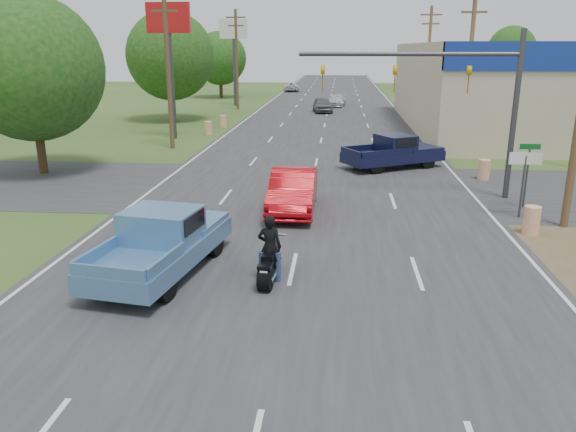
# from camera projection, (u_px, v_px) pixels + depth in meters

# --- Properties ---
(main_road) EXTENTS (15.00, 180.00, 0.02)m
(main_road) POSITION_uv_depth(u_px,v_px,m) (324.00, 125.00, 47.02)
(main_road) COLOR #2D2D30
(main_road) RESTS_ON ground
(cross_road) EXTENTS (120.00, 10.00, 0.02)m
(cross_road) POSITION_uv_depth(u_px,v_px,m) (311.00, 188.00, 26.04)
(cross_road) COLOR #2D2D30
(cross_road) RESTS_ON ground
(utility_pole_2) EXTENTS (2.00, 0.28, 10.00)m
(utility_pole_2) POSITION_uv_depth(u_px,v_px,m) (470.00, 63.00, 36.08)
(utility_pole_2) COLOR #4C3823
(utility_pole_2) RESTS_ON ground
(utility_pole_3) EXTENTS (2.00, 0.28, 10.00)m
(utility_pole_3) POSITION_uv_depth(u_px,v_px,m) (428.00, 58.00, 53.24)
(utility_pole_3) COLOR #4C3823
(utility_pole_3) RESTS_ON ground
(utility_pole_5) EXTENTS (2.00, 0.28, 10.00)m
(utility_pole_5) POSITION_uv_depth(u_px,v_px,m) (168.00, 63.00, 34.88)
(utility_pole_5) COLOR #4C3823
(utility_pole_5) RESTS_ON ground
(utility_pole_6) EXTENTS (2.00, 0.28, 10.00)m
(utility_pole_6) POSITION_uv_depth(u_px,v_px,m) (237.00, 57.00, 57.77)
(utility_pole_6) COLOR #4C3823
(utility_pole_6) RESTS_ON ground
(tree_0) EXTENTS (7.14, 7.14, 8.84)m
(tree_0) POSITION_uv_depth(u_px,v_px,m) (31.00, 69.00, 27.66)
(tree_0) COLOR #422D19
(tree_0) RESTS_ON ground
(tree_1) EXTENTS (7.56, 7.56, 9.36)m
(tree_1) POSITION_uv_depth(u_px,v_px,m) (170.00, 56.00, 48.51)
(tree_1) COLOR #422D19
(tree_1) RESTS_ON ground
(tree_2) EXTENTS (6.72, 6.72, 8.32)m
(tree_2) POSITION_uv_depth(u_px,v_px,m) (220.00, 58.00, 71.63)
(tree_2) COLOR #422D19
(tree_2) RESTS_ON ground
(tree_5) EXTENTS (7.98, 7.98, 9.88)m
(tree_5) POSITION_uv_depth(u_px,v_px,m) (511.00, 50.00, 95.16)
(tree_5) COLOR #422D19
(tree_5) RESTS_ON ground
(tree_6) EXTENTS (8.82, 8.82, 10.92)m
(tree_6) POSITION_uv_depth(u_px,v_px,m) (166.00, 46.00, 100.23)
(tree_6) COLOR #422D19
(tree_6) RESTS_ON ground
(barrel_0) EXTENTS (0.56, 0.56, 1.00)m
(barrel_0) POSITION_uv_depth(u_px,v_px,m) (532.00, 220.00, 19.47)
(barrel_0) COLOR orange
(barrel_0) RESTS_ON ground
(barrel_1) EXTENTS (0.56, 0.56, 1.00)m
(barrel_1) POSITION_uv_depth(u_px,v_px,m) (484.00, 170.00, 27.54)
(barrel_1) COLOR orange
(barrel_1) RESTS_ON ground
(barrel_2) EXTENTS (0.56, 0.56, 1.00)m
(barrel_2) POSITION_uv_depth(u_px,v_px,m) (208.00, 128.00, 41.90)
(barrel_2) COLOR orange
(barrel_2) RESTS_ON ground
(barrel_3) EXTENTS (0.56, 0.56, 1.00)m
(barrel_3) POSITION_uv_depth(u_px,v_px,m) (223.00, 121.00, 45.69)
(barrel_3) COLOR orange
(barrel_3) RESTS_ON ground
(pole_sign_left_near) EXTENTS (3.00, 0.35, 9.20)m
(pole_sign_left_near) POSITION_uv_depth(u_px,v_px,m) (169.00, 34.00, 38.25)
(pole_sign_left_near) COLOR #3F3F44
(pole_sign_left_near) RESTS_ON ground
(pole_sign_left_far) EXTENTS (3.00, 0.35, 9.20)m
(pole_sign_left_far) POSITION_uv_depth(u_px,v_px,m) (234.00, 39.00, 61.14)
(pole_sign_left_far) COLOR #3F3F44
(pole_sign_left_far) RESTS_ON ground
(lane_sign) EXTENTS (1.20, 0.08, 2.52)m
(lane_sign) POSITION_uv_depth(u_px,v_px,m) (525.00, 169.00, 20.96)
(lane_sign) COLOR #3F3F44
(lane_sign) RESTS_ON ground
(street_name_sign) EXTENTS (0.80, 0.08, 2.61)m
(street_name_sign) POSITION_uv_depth(u_px,v_px,m) (527.00, 169.00, 22.42)
(street_name_sign) COLOR #3F3F44
(street_name_sign) RESTS_ON ground
(signal_mast) EXTENTS (9.12, 0.40, 7.00)m
(signal_mast) POSITION_uv_depth(u_px,v_px,m) (451.00, 84.00, 23.19)
(signal_mast) COLOR #3F3F44
(signal_mast) RESTS_ON ground
(red_convertible) EXTENTS (1.76, 5.01, 1.65)m
(red_convertible) POSITION_uv_depth(u_px,v_px,m) (293.00, 191.00, 22.18)
(red_convertible) COLOR #AB070F
(red_convertible) RESTS_ON ground
(motorcycle) EXTENTS (0.70, 2.28, 1.15)m
(motorcycle) POSITION_uv_depth(u_px,v_px,m) (269.00, 265.00, 15.47)
(motorcycle) COLOR black
(motorcycle) RESTS_ON ground
(rider) EXTENTS (0.69, 0.48, 1.82)m
(rider) POSITION_uv_depth(u_px,v_px,m) (270.00, 250.00, 15.41)
(rider) COLOR black
(rider) RESTS_ON ground
(blue_pickup) EXTENTS (3.05, 5.94, 1.88)m
(blue_pickup) POSITION_uv_depth(u_px,v_px,m) (163.00, 240.00, 16.09)
(blue_pickup) COLOR black
(blue_pickup) RESTS_ON ground
(navy_pickup) EXTENTS (5.73, 4.52, 1.80)m
(navy_pickup) POSITION_uv_depth(u_px,v_px,m) (395.00, 151.00, 30.16)
(navy_pickup) COLOR black
(navy_pickup) RESTS_ON ground
(distant_car_grey) EXTENTS (2.30, 4.55, 1.48)m
(distant_car_grey) POSITION_uv_depth(u_px,v_px,m) (323.00, 105.00, 56.42)
(distant_car_grey) COLOR #56565B
(distant_car_grey) RESTS_ON ground
(distant_car_silver) EXTENTS (2.19, 4.47, 1.25)m
(distant_car_silver) POSITION_uv_depth(u_px,v_px,m) (337.00, 101.00, 62.16)
(distant_car_silver) COLOR silver
(distant_car_silver) RESTS_ON ground
(distant_car_white) EXTENTS (2.65, 4.88, 1.30)m
(distant_car_white) POSITION_uv_depth(u_px,v_px,m) (291.00, 87.00, 83.64)
(distant_car_white) COLOR silver
(distant_car_white) RESTS_ON ground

